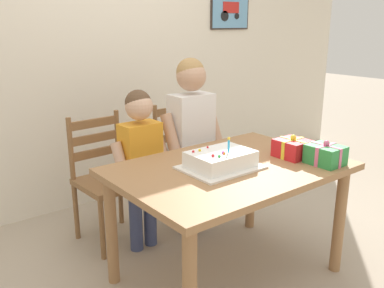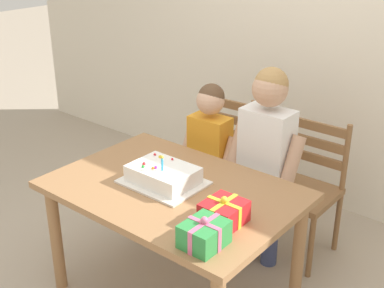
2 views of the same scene
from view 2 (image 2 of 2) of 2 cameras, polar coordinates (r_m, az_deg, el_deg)
The scene contains 9 objects.
back_wall at distance 3.96m, azimuth 13.89°, elevation 11.44°, with size 6.40×0.11×2.60m.
dining_table at distance 2.90m, azimuth -2.05°, elevation -6.49°, with size 1.35×0.93×0.74m.
birthday_cake at distance 2.87m, azimuth -3.20°, elevation -3.48°, with size 0.44×0.34×0.19m.
gift_box_red_large at distance 2.52m, azimuth 3.54°, elevation -7.54°, with size 0.19×0.20×0.15m.
gift_box_beside_cake at distance 2.35m, azimuth 1.35°, elevation -9.89°, with size 0.18×0.21×0.15m.
chair_left at distance 3.80m, azimuth 2.90°, elevation -1.71°, with size 0.44×0.44×0.92m.
chair_right at distance 3.48m, azimuth 12.33°, elevation -4.83°, with size 0.42×0.42×0.92m.
child_older at distance 3.18m, azimuth 8.17°, elevation -0.66°, with size 0.47×0.27×1.31m.
child_younger at distance 3.44m, azimuth 1.95°, elevation -0.49°, with size 0.41×0.23×1.13m.
Camera 2 is at (1.66, -1.88, 2.10)m, focal length 48.39 mm.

